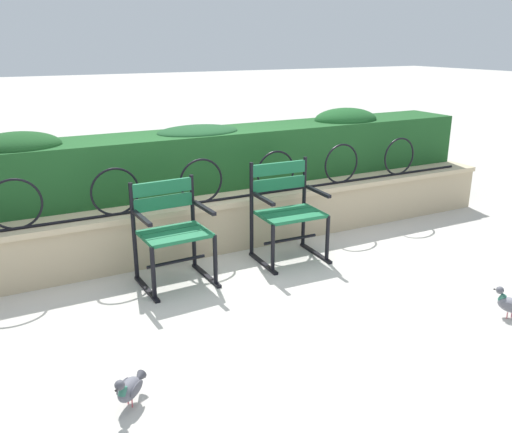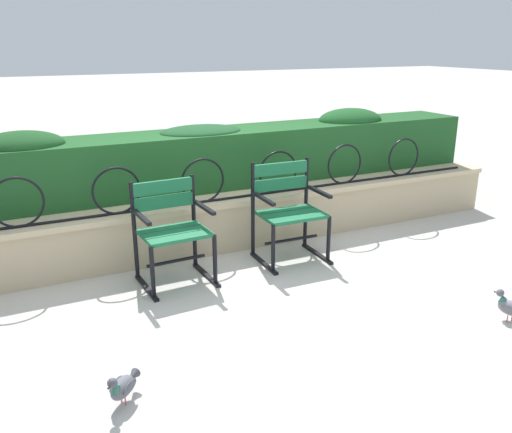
{
  "view_description": "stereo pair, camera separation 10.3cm",
  "coord_description": "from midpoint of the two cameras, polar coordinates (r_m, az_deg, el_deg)",
  "views": [
    {
      "loc": [
        -1.95,
        -3.58,
        1.93
      ],
      "look_at": [
        0.0,
        0.14,
        0.55
      ],
      "focal_mm": 37.65,
      "sensor_mm": 36.0,
      "label": 1
    },
    {
      "loc": [
        -1.86,
        -3.62,
        1.93
      ],
      "look_at": [
        0.0,
        0.14,
        0.55
      ],
      "focal_mm": 37.65,
      "sensor_mm": 36.0,
      "label": 2
    }
  ],
  "objects": [
    {
      "name": "pigeon_near_chairs",
      "position": [
        4.33,
        26.19,
        -8.67
      ],
      "size": [
        0.16,
        0.28,
        0.22
      ],
      "color": "slate",
      "rests_on": "ground"
    },
    {
      "name": "ground_plane",
      "position": [
        4.51,
        1.47,
        -7.17
      ],
      "size": [
        60.0,
        60.0,
        0.0
      ],
      "primitive_type": "plane",
      "color": "#BCB7AD"
    },
    {
      "name": "pigeon_far_side",
      "position": [
        3.19,
        -13.05,
        -17.14
      ],
      "size": [
        0.23,
        0.24,
        0.22
      ],
      "color": "#5B5B66",
      "rests_on": "ground"
    },
    {
      "name": "iron_arch_fence",
      "position": [
        4.94,
        -4.82,
        3.56
      ],
      "size": [
        5.97,
        0.02,
        0.42
      ],
      "color": "black",
      "rests_on": "stone_wall"
    },
    {
      "name": "park_chair_left",
      "position": [
        4.46,
        -8.32,
        -1.26
      ],
      "size": [
        0.59,
        0.54,
        0.85
      ],
      "color": "#19663D",
      "rests_on": "ground"
    },
    {
      "name": "stone_wall",
      "position": [
        5.19,
        -3.27,
        -0.67
      ],
      "size": [
        6.5,
        0.41,
        0.5
      ],
      "color": "tan",
      "rests_on": "ground"
    },
    {
      "name": "park_chair_right",
      "position": [
        4.9,
        4.02,
        0.81
      ],
      "size": [
        0.61,
        0.54,
        0.89
      ],
      "color": "#19663D",
      "rests_on": "ground"
    },
    {
      "name": "hedge_row",
      "position": [
        5.49,
        -5.25,
        6.4
      ],
      "size": [
        6.37,
        0.64,
        0.7
      ],
      "color": "#1E5123",
      "rests_on": "stone_wall"
    }
  ]
}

